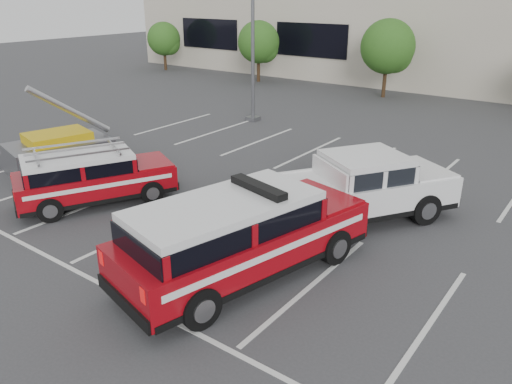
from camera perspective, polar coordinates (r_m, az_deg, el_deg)
ground at (r=13.21m, az=-3.92°, el=-6.93°), size 120.00×120.00×0.00m
stall_markings at (r=16.53m, az=6.21°, el=-0.81°), size 23.00×15.00×0.01m
tree_far_left at (r=44.93m, az=-10.36°, el=16.72°), size 2.77×2.77×3.99m
tree_left at (r=38.29m, az=0.45°, el=16.60°), size 3.07×3.07×4.42m
tree_mid_left at (r=33.38m, az=14.98°, el=15.56°), size 3.37×3.37×4.85m
light_pole_left at (r=25.97m, az=-0.37°, el=19.37°), size 0.90×0.60×10.24m
fire_chief_suv at (r=11.82m, az=-1.72°, el=-5.60°), size 3.71×6.66×2.22m
white_pickup at (r=14.92m, az=10.46°, el=-0.38°), size 5.39×6.64×1.98m
ladder_suv at (r=16.73m, az=-18.16°, el=1.24°), size 3.82×5.15×1.90m
utility_rig at (r=20.52m, az=-21.84°, el=4.20°), size 4.00×4.06×3.29m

